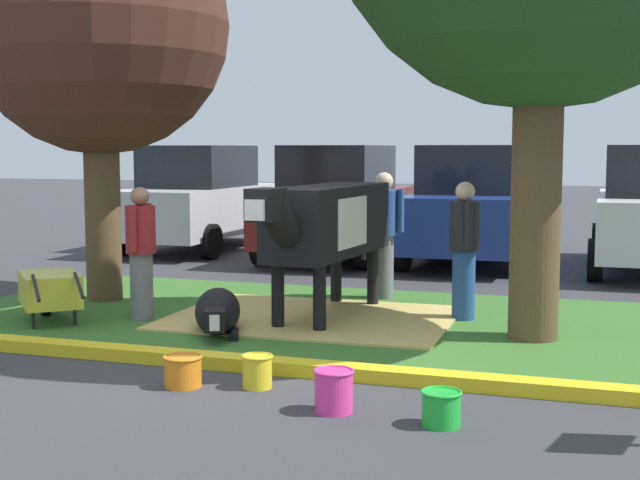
% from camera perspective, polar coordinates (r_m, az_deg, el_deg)
% --- Properties ---
extents(ground_plane, '(80.00, 80.00, 0.00)m').
position_cam_1_polar(ground_plane, '(8.89, -4.87, -6.90)').
color(ground_plane, '#38383D').
extents(grass_island, '(8.23, 4.49, 0.02)m').
position_cam_1_polar(grass_island, '(10.33, -1.65, -5.01)').
color(grass_island, '#386B28').
rests_on(grass_island, ground).
extents(curb_yellow, '(9.43, 0.24, 0.12)m').
position_cam_1_polar(curb_yellow, '(8.17, -7.52, -7.66)').
color(curb_yellow, yellow).
rests_on(curb_yellow, ground).
extents(hay_bedding, '(3.26, 2.47, 0.04)m').
position_cam_1_polar(hay_bedding, '(10.20, -0.54, -5.06)').
color(hay_bedding, tan).
rests_on(hay_bedding, ground).
extents(shade_tree_left, '(3.30, 3.30, 5.19)m').
position_cam_1_polar(shade_tree_left, '(11.75, -14.11, 13.27)').
color(shade_tree_left, brown).
rests_on(shade_tree_left, ground).
extents(cow_holstein, '(0.86, 3.14, 1.58)m').
position_cam_1_polar(cow_holstein, '(10.10, 0.33, 1.14)').
color(cow_holstein, black).
rests_on(cow_holstein, ground).
extents(calf_lying, '(0.87, 1.32, 0.48)m').
position_cam_1_polar(calf_lying, '(9.49, -6.61, -4.62)').
color(calf_lying, black).
rests_on(calf_lying, ground).
extents(person_handler, '(0.53, 0.34, 1.66)m').
position_cam_1_polar(person_handler, '(11.51, 4.14, 0.56)').
color(person_handler, slate).
rests_on(person_handler, ground).
extents(person_visitor_near, '(0.34, 0.53, 1.54)m').
position_cam_1_polar(person_visitor_near, '(10.24, -11.47, -0.64)').
color(person_visitor_near, slate).
rests_on(person_visitor_near, ground).
extents(person_visitor_far, '(0.34, 0.50, 1.59)m').
position_cam_1_polar(person_visitor_far, '(10.19, 9.28, -0.44)').
color(person_visitor_far, '#23478C').
rests_on(person_visitor_far, ground).
extents(wheelbarrow, '(1.32, 1.37, 0.63)m').
position_cam_1_polar(wheelbarrow, '(10.40, -17.03, -3.09)').
color(wheelbarrow, gold).
rests_on(wheelbarrow, ground).
extents(bucket_orange, '(0.33, 0.33, 0.26)m').
position_cam_1_polar(bucket_orange, '(7.50, -8.83, -8.30)').
color(bucket_orange, orange).
rests_on(bucket_orange, ground).
extents(bucket_yellow, '(0.27, 0.27, 0.28)m').
position_cam_1_polar(bucket_yellow, '(7.39, -4.07, -8.39)').
color(bucket_yellow, yellow).
rests_on(bucket_yellow, ground).
extents(bucket_pink, '(0.31, 0.31, 0.33)m').
position_cam_1_polar(bucket_pink, '(6.72, 0.89, -9.64)').
color(bucket_pink, '#EA3893').
rests_on(bucket_pink, ground).
extents(bucket_green, '(0.30, 0.30, 0.26)m').
position_cam_1_polar(bucket_green, '(6.46, 7.81, -10.64)').
color(bucket_green, green).
rests_on(bucket_green, ground).
extents(sedan_silver, '(2.04, 4.41, 2.02)m').
position_cam_1_polar(sedan_silver, '(17.40, -7.79, 2.64)').
color(sedan_silver, silver).
rests_on(sedan_silver, ground).
extents(sedan_red, '(2.04, 4.41, 2.02)m').
position_cam_1_polar(sedan_red, '(15.89, 1.17, 2.39)').
color(sedan_red, maroon).
rests_on(sedan_red, ground).
extents(sedan_blue, '(2.04, 4.41, 2.02)m').
position_cam_1_polar(sedan_blue, '(15.41, 9.80, 2.19)').
color(sedan_blue, navy).
rests_on(sedan_blue, ground).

